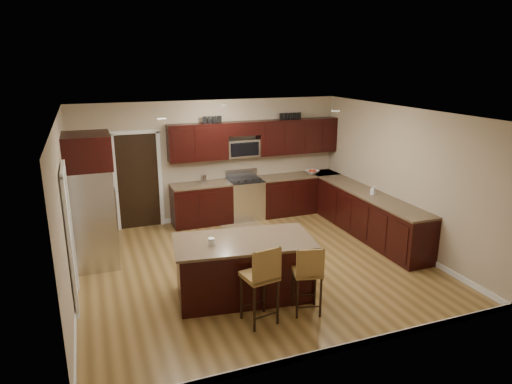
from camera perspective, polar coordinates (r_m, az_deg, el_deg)
name	(u,v)px	position (r m, az deg, el deg)	size (l,w,h in m)	color
floor	(255,265)	(8.26, -0.16, -9.12)	(6.00, 6.00, 0.00)	olive
ceiling	(255,113)	(7.51, -0.18, 9.84)	(6.00, 6.00, 0.00)	silver
wall_back	(212,161)	(10.32, -5.52, 3.90)	(6.00, 6.00, 0.00)	tan
wall_left	(66,213)	(7.34, -22.71, -2.39)	(5.50, 5.50, 0.00)	tan
wall_right	(400,177)	(9.23, 17.57, 1.75)	(5.50, 5.50, 0.00)	tan
base_cabinets	(313,206)	(10.05, 7.13, -1.74)	(4.02, 3.96, 0.92)	black
upper_cabinets	(258,138)	(10.39, 0.24, 6.81)	(4.00, 0.33, 0.80)	black
range	(245,199)	(10.46, -1.37, -0.83)	(0.76, 0.64, 1.11)	silver
microwave	(243,148)	(10.33, -1.69, 5.51)	(0.76, 0.31, 0.40)	silver
doorway	(138,181)	(10.09, -14.52, 1.31)	(0.85, 0.03, 2.06)	black
pantry_door	(69,240)	(7.16, -22.32, -5.60)	(0.03, 0.80, 2.04)	white
letter_decor	(252,118)	(10.28, -0.51, 9.27)	(2.20, 0.03, 0.15)	black
island	(244,270)	(7.11, -1.54, -9.68)	(2.22, 1.36, 0.92)	black
stool_mid	(262,276)	(6.25, 0.75, -10.50)	(0.50, 0.50, 1.15)	olive
stool_right	(308,272)	(6.55, 6.53, -9.96)	(0.48, 0.48, 1.05)	olive
refrigerator	(92,199)	(8.39, -19.86, -0.87)	(0.79, 0.94, 2.35)	silver
floor_mat	(241,226)	(10.10, -1.87, -4.25)	(0.85, 0.57, 0.01)	brown
fruit_bowl	(312,172)	(10.99, 7.05, 2.51)	(0.32, 0.32, 0.08)	silver
soap_bottle	(373,190)	(9.46, 14.44, 0.23)	(0.09, 0.09, 0.19)	#B2B2B2
canister_tall	(204,179)	(10.05, -6.56, 1.59)	(0.12, 0.12, 0.20)	silver
canister_short	(203,180)	(10.05, -6.65, 1.44)	(0.11, 0.11, 0.15)	silver
island_jar	(211,241)	(6.75, -5.61, -6.16)	(0.10, 0.10, 0.10)	white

